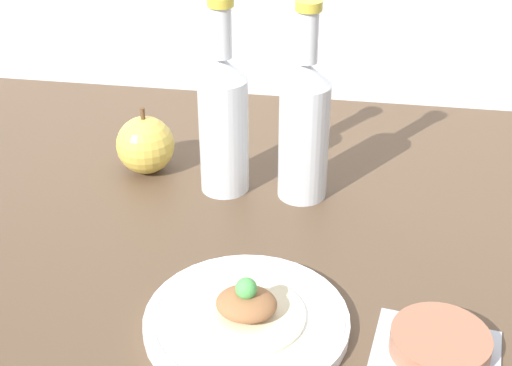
# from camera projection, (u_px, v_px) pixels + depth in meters

# --- Properties ---
(ground_plane) EXTENTS (1.80, 1.10, 0.04)m
(ground_plane) POSITION_uv_depth(u_px,v_px,m) (243.00, 286.00, 0.85)
(ground_plane) COLOR brown
(plate) EXTENTS (0.22, 0.22, 0.02)m
(plate) POSITION_uv_depth(u_px,v_px,m) (247.00, 320.00, 0.76)
(plate) COLOR white
(plate) RESTS_ON ground_plane
(plated_food) EXTENTS (0.13, 0.13, 0.05)m
(plated_food) POSITION_uv_depth(u_px,v_px,m) (246.00, 307.00, 0.75)
(plated_food) COLOR beige
(plated_food) RESTS_ON plate
(cider_bottle_left) EXTENTS (0.07, 0.07, 0.27)m
(cider_bottle_left) POSITION_uv_depth(u_px,v_px,m) (223.00, 120.00, 0.96)
(cider_bottle_left) COLOR silver
(cider_bottle_left) RESTS_ON ground_plane
(cider_bottle_right) EXTENTS (0.07, 0.07, 0.27)m
(cider_bottle_right) POSITION_uv_depth(u_px,v_px,m) (304.00, 125.00, 0.94)
(cider_bottle_right) COLOR silver
(cider_bottle_right) RESTS_ON ground_plane
(apple) EXTENTS (0.08, 0.08, 0.10)m
(apple) POSITION_uv_depth(u_px,v_px,m) (145.00, 145.00, 1.03)
(apple) COLOR gold
(apple) RESTS_ON ground_plane
(napkin) EXTENTS (0.14, 0.12, 0.01)m
(napkin) POSITION_uv_depth(u_px,v_px,m) (436.00, 352.00, 0.73)
(napkin) COLOR #B7BCC6
(napkin) RESTS_ON ground_plane
(dipping_bowl) EXTENTS (0.10, 0.10, 0.03)m
(dipping_bowl) POSITION_uv_depth(u_px,v_px,m) (440.00, 345.00, 0.72)
(dipping_bowl) COLOR #996047
(dipping_bowl) RESTS_ON ground_plane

